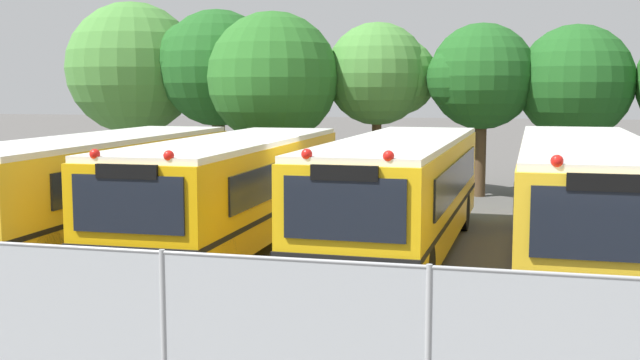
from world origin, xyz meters
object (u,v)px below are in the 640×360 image
school_bus_1 (234,187)px  tree_2 (270,79)px  tree_0 (129,68)px  tree_3 (384,75)px  tree_1 (212,67)px  school_bus_0 (97,182)px  school_bus_2 (400,191)px  tree_4 (477,77)px  school_bus_3 (582,195)px  tree_5 (572,82)px

school_bus_1 → tree_2: bearing=-78.1°
tree_0 → tree_3: bearing=-0.6°
school_bus_1 → tree_1: 11.39m
school_bus_0 → school_bus_1: 3.57m
tree_0 → tree_1: size_ratio=1.06×
school_bus_0 → school_bus_2: bearing=178.9°
school_bus_1 → tree_1: (-4.54, 10.00, 3.00)m
school_bus_1 → tree_4: tree_4 is taller
tree_2 → tree_4: 6.88m
tree_2 → school_bus_1: bearing=-77.6°
school_bus_3 → tree_3: size_ratio=2.01×
tree_1 → tree_4: 9.41m
tree_4 → tree_0: bearing=178.6°
tree_3 → tree_5: bearing=1.5°
school_bus_3 → tree_2: tree_2 is taller
school_bus_1 → tree_1: bearing=-66.1°
school_bus_3 → school_bus_0: bearing=0.8°
tree_5 → school_bus_2: bearing=-111.9°
school_bus_3 → tree_5: (0.32, 10.13, 2.37)m
tree_2 → school_bus_3: bearing=-41.6°
tree_0 → school_bus_0: bearing=-66.5°
school_bus_1 → school_bus_2: school_bus_2 is taller
school_bus_0 → tree_4: tree_4 is taller
school_bus_3 → tree_2: (-9.43, 8.38, 2.48)m
tree_3 → school_bus_2: bearing=-78.2°
tree_2 → tree_0: bearing=164.4°
tree_1 → tree_4: size_ratio=1.12×
tree_2 → tree_5: size_ratio=1.09×
school_bus_2 → tree_3: bearing=-76.9°
school_bus_0 → tree_1: (-0.97, 9.82, 3.01)m
tree_2 → tree_4: tree_2 is taller
school_bus_0 → tree_0: (-4.38, 10.06, 3.01)m
tree_1 → tree_3: bearing=1.2°
tree_0 → tree_1: (3.40, -0.24, -0.00)m
school_bus_0 → tree_2: size_ratio=1.81×
school_bus_2 → school_bus_3: bearing=-177.7°
school_bus_2 → tree_4: size_ratio=1.81×
school_bus_0 → tree_5: tree_5 is taller
tree_3 → tree_4: bearing=-3.9°
school_bus_0 → tree_3: tree_3 is taller
school_bus_2 → tree_1: 13.27m
school_bus_2 → tree_2: bearing=-54.8°
tree_3 → tree_5: (6.19, 0.16, -0.26)m
tree_1 → school_bus_1: bearing=-65.6°
school_bus_3 → tree_5: tree_5 is taller
tree_2 → tree_3: (3.57, 1.59, 0.15)m
school_bus_0 → tree_0: tree_0 is taller
school_bus_3 → tree_1: tree_1 is taller
school_bus_3 → tree_0: tree_0 is taller
school_bus_0 → tree_4: (8.43, 9.74, 2.61)m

